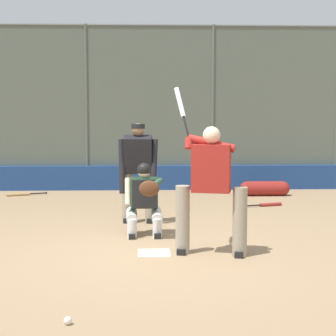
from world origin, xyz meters
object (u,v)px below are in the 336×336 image
Objects in this scene: batter_at_plate at (211,185)px; baseball_loose at (68,321)px; umpire_home at (138,170)px; spare_bat_near_backstop at (21,194)px; catcher_behind_plate at (144,198)px; equipment_bag_dugout_side at (265,188)px; spare_bat_by_padding at (268,205)px.

batter_at_plate is 30.07× the size of baseball_loose.
baseball_loose is (1.55, 2.42, -0.89)m from batter_at_plate.
spare_bat_near_backstop is at bearing -45.54° from umpire_home.
catcher_behind_plate reaches higher than equipment_bag_dugout_side.
spare_bat_by_padding is (-2.58, -1.60, -0.88)m from umpire_home.
umpire_home is at bearing -86.34° from catcher_behind_plate.
equipment_bag_dugout_side is at bearing -128.08° from umpire_home.
spare_bat_by_padding is at bearing 80.42° from equipment_bag_dugout_side.
batter_at_plate is 2.41m from umpire_home.
catcher_behind_plate is at bearing -39.90° from batter_at_plate.
catcher_behind_plate is 4.91m from equipment_bag_dugout_side.
baseball_loose is (-2.13, 7.87, 0.00)m from spare_bat_near_backstop.
spare_bat_near_backstop is at bearing 146.62° from spare_bat_by_padding.
batter_at_plate is 2.75× the size of spare_bat_by_padding.
baseball_loose is at bearing 66.13° from equipment_bag_dugout_side.
umpire_home reaches higher than catcher_behind_plate.
spare_bat_by_padding is 0.71× the size of equipment_bag_dugout_side.
spare_bat_near_backstop is 8.16m from baseball_loose.
equipment_bag_dugout_side is at bearing -95.74° from batter_at_plate.
batter_at_plate is 2.00× the size of catcher_behind_plate.
umpire_home is 22.95× the size of baseball_loose.
batter_at_plate is 2.56× the size of spare_bat_near_backstop.
batter_at_plate reaches higher than umpire_home.
spare_bat_near_backstop is 5.53m from equipment_bag_dugout_side.
batter_at_plate reaches higher than spare_bat_by_padding.
baseball_loose is (0.57, 4.62, -0.88)m from umpire_home.
batter_at_plate reaches higher than catcher_behind_plate.
spare_bat_near_backstop is 0.76× the size of equipment_bag_dugout_side.
umpire_home is 4.22m from equipment_bag_dugout_side.
catcher_behind_plate is 0.98× the size of equipment_bag_dugout_side.
batter_at_plate is 6.64m from spare_bat_near_backstop.
batter_at_plate is at bearing 103.42° from spare_bat_near_backstop.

